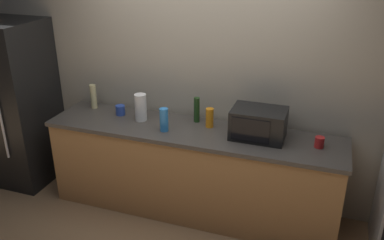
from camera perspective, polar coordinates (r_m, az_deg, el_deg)
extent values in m
plane|color=#93704C|center=(4.01, -1.95, -15.44)|extent=(8.00, 8.00, 0.00)
cube|color=#B2A893|center=(4.05, 1.92, 6.75)|extent=(6.40, 0.10, 2.70)
cube|color=#B27F4C|center=(4.07, 0.00, -7.37)|extent=(2.80, 0.60, 0.86)
cube|color=#47423D|center=(3.86, 0.00, -1.63)|extent=(2.84, 0.64, 0.04)
cube|color=black|center=(4.87, -23.44, 2.11)|extent=(0.72, 0.70, 1.80)
cube|color=black|center=(3.70, 9.26, -0.47)|extent=(0.48, 0.34, 0.27)
cube|color=black|center=(3.55, 8.11, -1.46)|extent=(0.34, 0.01, 0.21)
cylinder|color=white|center=(4.04, -7.17, 1.76)|extent=(0.12, 0.12, 0.27)
cylinder|color=#1E3F19|center=(3.97, 0.66, 1.43)|extent=(0.06, 0.06, 0.25)
cylinder|color=orange|center=(3.88, 2.47, 0.32)|extent=(0.08, 0.08, 0.19)
cylinder|color=#338CE5|center=(3.80, -3.93, 0.04)|extent=(0.08, 0.08, 0.22)
cylinder|color=beige|center=(4.43, -13.59, 3.21)|extent=(0.06, 0.06, 0.26)
cylinder|color=#2D4CB2|center=(4.23, -9.96, 1.38)|extent=(0.09, 0.09, 0.10)
cylinder|color=red|center=(3.67, 17.34, -2.98)|extent=(0.08, 0.08, 0.10)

